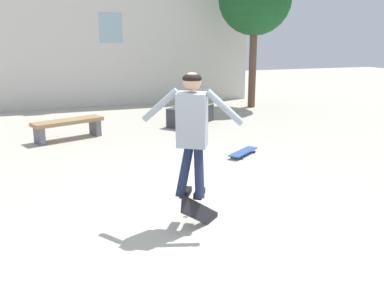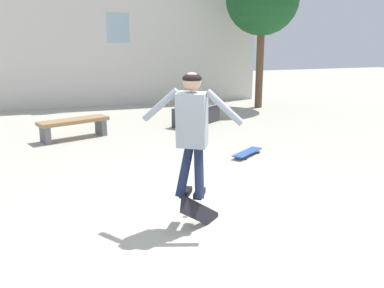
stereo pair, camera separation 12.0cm
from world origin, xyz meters
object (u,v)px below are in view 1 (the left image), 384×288
object	(u,v)px
skater	(192,125)
skateboard_resting	(243,152)
park_bench	(68,125)
skate_ledge	(191,115)
skateboard_flipping	(200,213)

from	to	relation	value
skater	skateboard_resting	distance (m)	3.43
skater	park_bench	bearing A→B (deg)	44.29
skater	skate_ledge	bearing A→B (deg)	12.45
skate_ledge	skater	xyz separation A→B (m)	(-1.95, -5.67, 1.01)
park_bench	skateboard_flipping	world-z (taller)	skateboard_flipping
skate_ledge	skateboard_resting	xyz separation A→B (m)	(-0.01, -3.11, -0.17)
park_bench	skateboard_flipping	xyz separation A→B (m)	(1.22, -5.08, -0.14)
park_bench	skateboard_resting	size ratio (longest dim) A/B	2.02
skateboard_resting	park_bench	bearing A→B (deg)	-75.36
skateboard_flipping	skateboard_resting	size ratio (longest dim) A/B	0.82
skater	skateboard_resting	bearing A→B (deg)	-5.66
park_bench	skateboard_resting	distance (m)	3.93
skateboard_resting	skate_ledge	bearing A→B (deg)	-127.27
park_bench	skateboard_flipping	distance (m)	5.23
park_bench	skateboard_resting	world-z (taller)	park_bench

